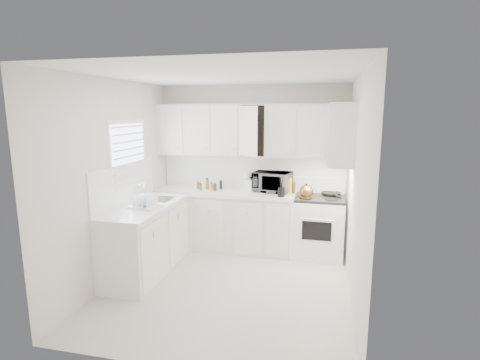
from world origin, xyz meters
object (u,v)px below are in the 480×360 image
(stove, at_px, (318,218))
(rice_cooker, at_px, (250,184))
(tea_kettle, at_px, (306,190))
(microwave, at_px, (272,180))
(dish_rack, at_px, (144,201))
(utensil_crock, at_px, (281,186))

(stove, height_order, rice_cooker, stove)
(tea_kettle, xyz_separation_m, microwave, (-0.54, 0.29, 0.09))
(microwave, distance_m, dish_rack, 2.02)
(tea_kettle, bearing_deg, dish_rack, -143.32)
(stove, xyz_separation_m, dish_rack, (-2.21, -1.24, 0.45))
(tea_kettle, bearing_deg, microwave, 160.73)
(stove, bearing_deg, microwave, 171.60)
(rice_cooker, bearing_deg, utensil_crock, -41.35)
(rice_cooker, relative_size, dish_rack, 0.62)
(dish_rack, bearing_deg, utensil_crock, 39.45)
(tea_kettle, distance_m, rice_cooker, 0.93)
(tea_kettle, distance_m, utensil_crock, 0.37)
(tea_kettle, height_order, microwave, microwave)
(tea_kettle, bearing_deg, rice_cooker, 171.42)
(stove, bearing_deg, dish_rack, -149.05)
(stove, bearing_deg, utensil_crock, -156.70)
(tea_kettle, distance_m, dish_rack, 2.30)
(tea_kettle, xyz_separation_m, utensil_crock, (-0.36, -0.06, 0.06))
(microwave, bearing_deg, utensil_crock, -50.37)
(stove, xyz_separation_m, rice_cooker, (-1.07, 0.12, 0.47))
(microwave, distance_m, rice_cooker, 0.35)
(microwave, xyz_separation_m, utensil_crock, (0.18, -0.34, -0.02))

